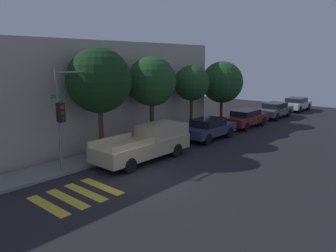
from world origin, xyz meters
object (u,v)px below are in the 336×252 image
object	(u,v)px
tree_near_corner	(99,81)
tree_far_end	(192,83)
tree_behind_truck	(222,82)
pickup_truck	(147,143)
sedan_near_corner	(209,128)
sedan_middle	(246,118)
sedan_far_end	(275,110)
traffic_light_pole	(69,104)
tree_midblock	(152,82)
sedan_tail_of_row	(296,104)

from	to	relation	value
tree_near_corner	tree_far_end	world-z (taller)	tree_near_corner
tree_behind_truck	pickup_truck	bearing A→B (deg)	-169.31
pickup_truck	sedan_near_corner	size ratio (longest dim) A/B	1.33
sedan_near_corner	sedan_middle	bearing A→B (deg)	0.00
tree_far_end	sedan_far_end	bearing A→B (deg)	-11.26
traffic_light_pole	sedan_far_end	distance (m)	21.17
tree_midblock	pickup_truck	bearing A→B (deg)	-141.12
sedan_tail_of_row	tree_midblock	bearing A→B (deg)	174.12
sedan_middle	sedan_far_end	xyz separation A→B (m)	(5.66, 0.00, 0.00)
tree_near_corner	tree_behind_truck	xyz separation A→B (m)	(12.40, 0.00, -0.75)
traffic_light_pole	sedan_near_corner	bearing A→B (deg)	-7.26
sedan_near_corner	pickup_truck	bearing A→B (deg)	-180.00
tree_near_corner	tree_behind_truck	bearing A→B (deg)	0.00
sedan_tail_of_row	tree_near_corner	xyz separation A→B (m)	(-24.00, 2.06, 3.54)
pickup_truck	tree_near_corner	bearing A→B (deg)	126.20
sedan_far_end	sedan_near_corner	bearing A→B (deg)	-180.00
traffic_light_pole	pickup_truck	distance (m)	4.78
tree_behind_truck	traffic_light_pole	bearing A→B (deg)	-176.96
sedan_near_corner	traffic_light_pole	bearing A→B (deg)	172.74
sedan_tail_of_row	tree_far_end	xyz separation A→B (m)	(-15.76, 2.06, 2.94)
sedan_near_corner	tree_far_end	xyz separation A→B (m)	(0.69, 2.06, 2.92)
traffic_light_pole	tree_near_corner	xyz separation A→B (m)	(2.41, 0.79, 0.95)
tree_far_end	traffic_light_pole	bearing A→B (deg)	-175.77
sedan_tail_of_row	tree_behind_truck	world-z (taller)	tree_behind_truck
tree_midblock	tree_behind_truck	world-z (taller)	tree_midblock
pickup_truck	sedan_near_corner	bearing A→B (deg)	0.00
sedan_near_corner	tree_midblock	xyz separation A→B (m)	(-3.50, 2.06, 3.26)
tree_near_corner	tree_midblock	distance (m)	4.06
traffic_light_pole	sedan_near_corner	distance (m)	10.36
traffic_light_pole	sedan_near_corner	size ratio (longest dim) A/B	1.16
sedan_far_end	sedan_tail_of_row	size ratio (longest dim) A/B	1.10
sedan_far_end	tree_far_end	size ratio (longest dim) A/B	0.92
sedan_near_corner	tree_behind_truck	bearing A→B (deg)	22.98
pickup_truck	tree_far_end	world-z (taller)	tree_far_end
tree_far_end	pickup_truck	bearing A→B (deg)	-163.02
pickup_truck	sedan_middle	xyz separation A→B (m)	(11.39, 0.00, -0.15)
tree_midblock	traffic_light_pole	bearing A→B (deg)	-173.06
tree_far_end	tree_near_corner	bearing A→B (deg)	-180.00
sedan_tail_of_row	tree_near_corner	bearing A→B (deg)	175.10
tree_far_end	tree_behind_truck	xyz separation A→B (m)	(4.16, -0.00, -0.15)
tree_near_corner	sedan_near_corner	bearing A→B (deg)	-15.23
pickup_truck	tree_midblock	world-z (taller)	tree_midblock
traffic_light_pole	tree_behind_truck	world-z (taller)	tree_behind_truck
tree_behind_truck	sedan_far_end	bearing A→B (deg)	-18.44
traffic_light_pole	sedan_tail_of_row	world-z (taller)	traffic_light_pole
traffic_light_pole	pickup_truck	size ratio (longest dim) A/B	0.87
sedan_near_corner	tree_far_end	size ratio (longest dim) A/B	0.86
pickup_truck	tree_far_end	bearing A→B (deg)	16.98
traffic_light_pole	pickup_truck	xyz separation A→B (m)	(3.91, -1.27, -2.43)
sedan_near_corner	tree_behind_truck	size ratio (longest dim) A/B	0.82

